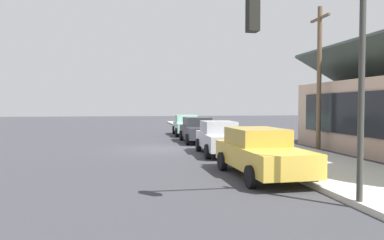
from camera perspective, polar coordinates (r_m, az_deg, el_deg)
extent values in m
plane|color=#38383D|center=(20.05, -5.10, -4.49)|extent=(120.00, 120.00, 0.00)
cube|color=beige|center=(21.24, 10.17, -3.92)|extent=(60.00, 4.20, 0.16)
cube|color=#9ED1BC|center=(28.78, -0.85, -1.05)|extent=(4.88, 2.02, 0.70)
cube|color=#86B1A0|center=(29.23, -0.95, 0.24)|extent=(2.38, 1.68, 0.56)
cylinder|color=black|center=(27.44, 1.34, -1.95)|extent=(0.67, 0.25, 0.66)
cylinder|color=black|center=(27.24, -2.38, -1.98)|extent=(0.67, 0.25, 0.66)
cylinder|color=black|center=(30.38, 0.52, -1.54)|extent=(0.67, 0.25, 0.66)
cylinder|color=black|center=(30.20, -2.84, -1.56)|extent=(0.67, 0.25, 0.66)
cube|color=#2D3035|center=(23.36, 0.97, -1.84)|extent=(4.66, 1.86, 0.70)
cube|color=#27292D|center=(23.78, 0.78, -0.24)|extent=(2.25, 1.61, 0.56)
cylinder|color=black|center=(22.17, 3.91, -2.98)|extent=(0.66, 0.23, 0.66)
cylinder|color=black|center=(21.84, -0.70, -3.05)|extent=(0.66, 0.23, 0.66)
cylinder|color=black|center=(24.96, 2.44, -2.38)|extent=(0.66, 0.23, 0.66)
cylinder|color=black|center=(24.67, -1.67, -2.43)|extent=(0.66, 0.23, 0.66)
cube|color=silver|center=(17.65, 4.40, -3.20)|extent=(4.50, 1.88, 0.70)
cube|color=#A0A2A6|center=(18.04, 4.12, -1.07)|extent=(2.19, 1.58, 0.56)
cylinder|color=black|center=(16.56, 8.27, -4.80)|extent=(0.67, 0.25, 0.66)
cylinder|color=black|center=(16.19, 2.44, -4.94)|extent=(0.67, 0.25, 0.66)
cylinder|color=black|center=(19.21, 6.04, -3.80)|extent=(0.67, 0.25, 0.66)
cylinder|color=black|center=(18.88, 1.01, -3.90)|extent=(0.67, 0.25, 0.66)
cube|color=gold|center=(12.34, 10.81, -5.62)|extent=(4.83, 1.97, 0.70)
cube|color=gold|center=(12.71, 10.02, -2.53)|extent=(2.34, 1.68, 0.56)
cylinder|color=black|center=(11.47, 17.94, -8.07)|extent=(0.67, 0.24, 0.66)
cylinder|color=black|center=(10.71, 9.20, -8.73)|extent=(0.67, 0.24, 0.66)
cylinder|color=black|center=(14.10, 12.00, -6.08)|extent=(0.67, 0.24, 0.66)
cylinder|color=black|center=(13.48, 4.75, -6.42)|extent=(0.67, 0.24, 0.66)
cube|color=black|center=(18.56, 23.91, 0.91)|extent=(9.15, 0.08, 2.02)
cylinder|color=#383833|center=(9.19, 24.91, 3.50)|extent=(0.14, 0.14, 5.20)
cube|color=black|center=(8.24, 9.46, 16.15)|extent=(0.28, 0.24, 0.80)
sphere|color=red|center=(8.44, 9.12, 17.64)|extent=(0.16, 0.16, 0.16)
sphere|color=yellow|center=(8.37, 9.10, 15.92)|extent=(0.16, 0.16, 0.16)
sphere|color=green|center=(8.32, 9.09, 14.18)|extent=(0.16, 0.16, 0.16)
cylinder|color=brown|center=(20.34, 19.21, 6.07)|extent=(0.24, 0.24, 7.50)
cube|color=brown|center=(20.79, 19.33, 14.76)|extent=(1.80, 0.12, 0.12)
cylinder|color=red|center=(16.65, 10.77, -4.41)|extent=(0.22, 0.22, 0.55)
sphere|color=red|center=(16.62, 10.78, -3.23)|extent=(0.18, 0.18, 0.18)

